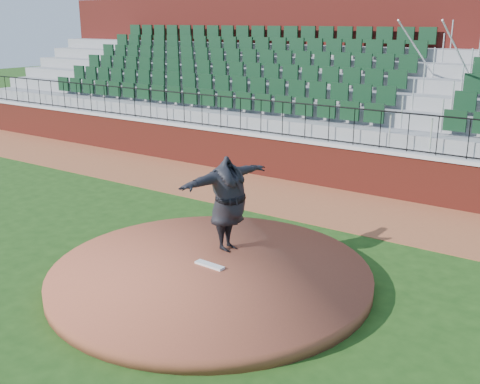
{
  "coord_description": "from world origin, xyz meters",
  "views": [
    {
      "loc": [
        6.25,
        -7.58,
        4.63
      ],
      "look_at": [
        0.0,
        1.5,
        1.3
      ],
      "focal_mm": 43.03,
      "sensor_mm": 36.0,
      "label": 1
    }
  ],
  "objects": [
    {
      "name": "pitchers_mound",
      "position": [
        0.34,
        0.06,
        0.12
      ],
      "size": [
        5.86,
        5.86,
        0.25
      ],
      "primitive_type": "cylinder",
      "color": "brown",
      "rests_on": "ground"
    },
    {
      "name": "ground",
      "position": [
        0.0,
        0.0,
        0.0
      ],
      "size": [
        90.0,
        90.0,
        0.0
      ],
      "primitive_type": "plane",
      "color": "#1C4012",
      "rests_on": "ground"
    },
    {
      "name": "wall_railing",
      "position": [
        0.0,
        7.0,
        1.8
      ],
      "size": [
        34.0,
        0.05,
        1.0
      ],
      "primitive_type": null,
      "color": "black",
      "rests_on": "wall_cap"
    },
    {
      "name": "field_wall",
      "position": [
        0.0,
        7.0,
        0.6
      ],
      "size": [
        34.0,
        0.35,
        1.2
      ],
      "primitive_type": "cube",
      "color": "maroon",
      "rests_on": "ground"
    },
    {
      "name": "pitching_rubber",
      "position": [
        0.25,
        0.14,
        0.27
      ],
      "size": [
        0.62,
        0.18,
        0.04
      ],
      "primitive_type": "cube",
      "rotation": [
        0.0,
        0.0,
        -0.05
      ],
      "color": "silver",
      "rests_on": "pitchers_mound"
    },
    {
      "name": "seating_stands",
      "position": [
        0.0,
        9.72,
        2.3
      ],
      "size": [
        34.0,
        5.1,
        4.6
      ],
      "primitive_type": null,
      "color": "gray",
      "rests_on": "ground"
    },
    {
      "name": "wall_cap",
      "position": [
        0.0,
        7.0,
        1.25
      ],
      "size": [
        34.0,
        0.45,
        0.1
      ],
      "primitive_type": "cube",
      "color": "#B7B7B7",
      "rests_on": "field_wall"
    },
    {
      "name": "warning_track",
      "position": [
        0.0,
        5.4,
        0.01
      ],
      "size": [
        34.0,
        3.2,
        0.01
      ],
      "primitive_type": "cube",
      "color": "brown",
      "rests_on": "ground"
    },
    {
      "name": "pitcher",
      "position": [
        0.07,
        1.0,
        1.2
      ],
      "size": [
        0.94,
        2.39,
        1.89
      ],
      "primitive_type": "imported",
      "rotation": [
        0.0,
        0.0,
        1.44
      ],
      "color": "black",
      "rests_on": "pitchers_mound"
    },
    {
      "name": "concourse_wall",
      "position": [
        0.0,
        12.52,
        2.75
      ],
      "size": [
        34.0,
        0.5,
        5.5
      ],
      "primitive_type": "cube",
      "color": "maroon",
      "rests_on": "ground"
    }
  ]
}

